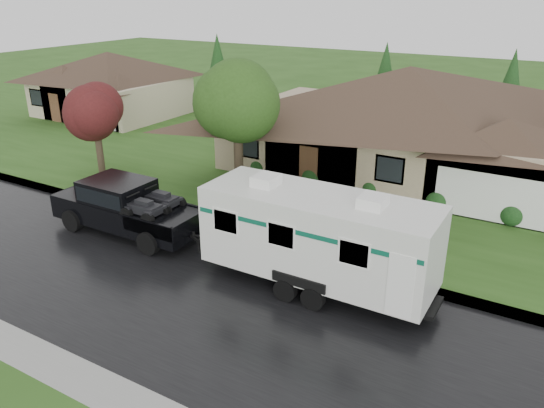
{
  "coord_description": "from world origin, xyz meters",
  "views": [
    {
      "loc": [
        9.87,
        -13.66,
        9.52
      ],
      "look_at": [
        0.74,
        2.0,
        2.08
      ],
      "focal_mm": 35.0,
      "sensor_mm": 36.0,
      "label": 1
    }
  ],
  "objects": [
    {
      "name": "road",
      "position": [
        0.0,
        -2.0,
        0.01
      ],
      "size": [
        140.0,
        8.0,
        0.01
      ],
      "primitive_type": "cube",
      "color": "black",
      "rests_on": "ground"
    },
    {
      "name": "shrub_row",
      "position": [
        2.0,
        9.3,
        0.65
      ],
      "size": [
        13.6,
        1.0,
        1.0
      ],
      "color": "#143814",
      "rests_on": "lawn"
    },
    {
      "name": "ground",
      "position": [
        0.0,
        0.0,
        0.0
      ],
      "size": [
        140.0,
        140.0,
        0.0
      ],
      "primitive_type": "plane",
      "color": "#294D18",
      "rests_on": "ground"
    },
    {
      "name": "tree_red",
      "position": [
        -11.67,
        5.09,
        3.55
      ],
      "size": [
        2.96,
        2.96,
        4.9
      ],
      "color": "#382B1E",
      "rests_on": "lawn"
    },
    {
      "name": "house_far",
      "position": [
        -21.78,
        15.85,
        2.97
      ],
      "size": [
        10.8,
        8.64,
        5.8
      ],
      "color": "tan",
      "rests_on": "lawn"
    },
    {
      "name": "travel_trailer",
      "position": [
        3.25,
        0.71,
        1.95
      ],
      "size": [
        8.2,
        2.88,
        3.68
      ],
      "color": "silver",
      "rests_on": "ground"
    },
    {
      "name": "lawn",
      "position": [
        0.0,
        15.0,
        0.07
      ],
      "size": [
        140.0,
        26.0,
        0.15
      ],
      "primitive_type": "cube",
      "color": "#294D18",
      "rests_on": "ground"
    },
    {
      "name": "house_main",
      "position": [
        2.29,
        13.84,
        3.59
      ],
      "size": [
        19.44,
        10.8,
        6.9
      ],
      "color": "#9C856A",
      "rests_on": "lawn"
    },
    {
      "name": "tree_left_green",
      "position": [
        -3.42,
        6.02,
        4.75
      ],
      "size": [
        4.01,
        4.01,
        6.64
      ],
      "color": "#382B1E",
      "rests_on": "lawn"
    },
    {
      "name": "curb",
      "position": [
        0.0,
        2.25,
        0.07
      ],
      "size": [
        140.0,
        0.5,
        0.15
      ],
      "primitive_type": "cube",
      "color": "gray",
      "rests_on": "ground"
    },
    {
      "name": "pickup_truck",
      "position": [
        -5.57,
        0.71,
        1.19
      ],
      "size": [
        6.65,
        2.53,
        2.22
      ],
      "color": "black",
      "rests_on": "ground"
    }
  ]
}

